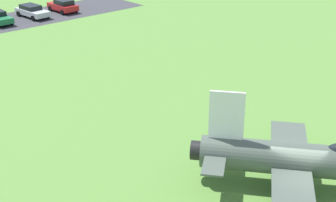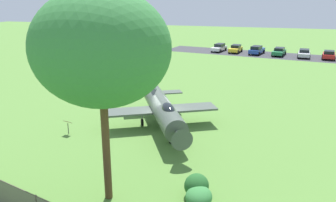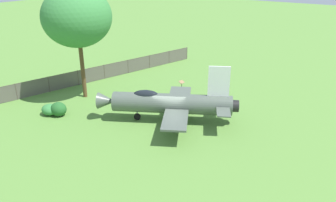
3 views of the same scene
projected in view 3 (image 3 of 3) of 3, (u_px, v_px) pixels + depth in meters
ground_plane at (172, 121)px, 29.44m from camera, size 200.00×200.00×0.00m
display_jet at (168, 103)px, 28.80m from camera, size 11.67×9.15×5.17m
shade_tree at (77, 17)px, 31.64m from camera, size 6.31×6.94×11.10m
perimeter_fence at (78, 77)px, 37.72m from camera, size 9.19×32.82×1.75m
shrub_near_fence at (50, 110)px, 30.54m from camera, size 1.68×1.41×0.99m
shrub_by_tree at (59, 109)px, 30.28m from camera, size 1.51×1.35×1.28m
info_plaque at (182, 83)px, 36.05m from camera, size 0.51×0.67×1.14m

